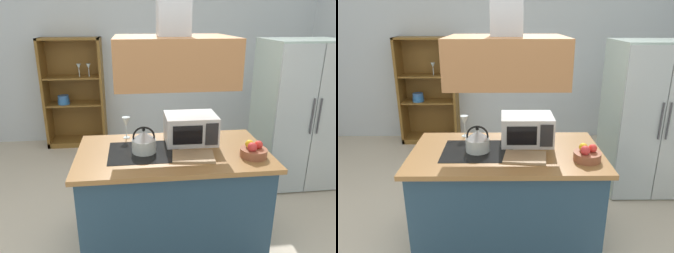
% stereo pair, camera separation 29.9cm
% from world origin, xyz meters
% --- Properties ---
extents(wall_back, '(6.00, 0.12, 2.70)m').
position_xyz_m(wall_back, '(0.00, 3.00, 1.35)').
color(wall_back, silver).
rests_on(wall_back, ground).
extents(kitchen_island, '(1.63, 0.91, 0.90)m').
position_xyz_m(kitchen_island, '(0.21, 0.20, 0.45)').
color(kitchen_island, '#213B50').
rests_on(kitchen_island, ground).
extents(range_hood, '(0.90, 0.70, 1.21)m').
position_xyz_m(range_hood, '(0.21, 0.20, 1.78)').
color(range_hood, '#A0673C').
extents(refrigerator, '(0.90, 0.78, 1.75)m').
position_xyz_m(refrigerator, '(1.87, 1.19, 0.88)').
color(refrigerator, '#ADC1B7').
rests_on(refrigerator, ground).
extents(dish_cabinet, '(0.92, 0.40, 1.70)m').
position_xyz_m(dish_cabinet, '(-1.03, 2.78, 0.75)').
color(dish_cabinet, brown).
rests_on(dish_cabinet, ground).
extents(kettle, '(0.20, 0.20, 0.23)m').
position_xyz_m(kettle, '(-0.03, 0.20, 1.00)').
color(kettle, '#B9C0BE').
rests_on(kettle, kitchen_island).
extents(cutting_board, '(0.37, 0.28, 0.02)m').
position_xyz_m(cutting_board, '(0.36, 0.05, 0.91)').
color(cutting_board, tan).
rests_on(cutting_board, kitchen_island).
extents(microwave, '(0.46, 0.35, 0.26)m').
position_xyz_m(microwave, '(0.40, 0.40, 1.03)').
color(microwave, silver).
rests_on(microwave, kitchen_island).
extents(wine_glass_on_counter, '(0.08, 0.08, 0.21)m').
position_xyz_m(wine_glass_on_counter, '(-0.18, 0.56, 1.05)').
color(wine_glass_on_counter, silver).
rests_on(wine_glass_on_counter, kitchen_island).
extents(fruit_bowl, '(0.22, 0.22, 0.14)m').
position_xyz_m(fruit_bowl, '(0.86, 0.01, 0.95)').
color(fruit_bowl, brown).
rests_on(fruit_bowl, kitchen_island).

